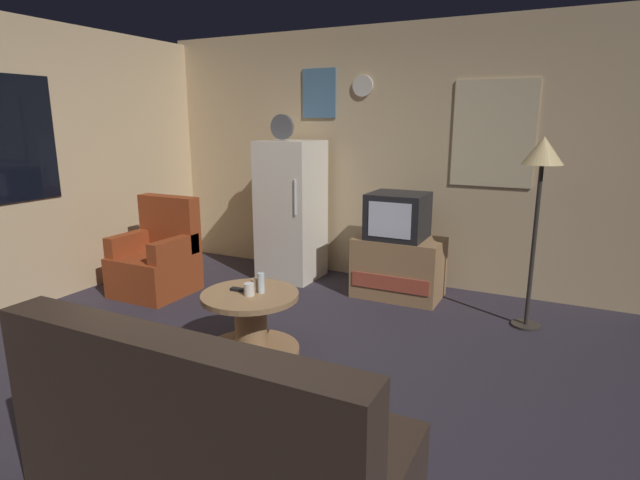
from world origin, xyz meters
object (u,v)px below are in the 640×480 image
object	(u,v)px
armchair	(158,260)
couch	(211,446)
mug_ceramic_tan	(256,285)
tv_stand	(398,267)
remote_control	(240,290)
mug_ceramic_white	(249,289)
wine_glass	(261,283)
fridge	(291,210)
crt_tv	(398,216)
coffee_table	(251,323)
standing_lamp	(542,166)

from	to	relation	value
armchair	couch	world-z (taller)	armchair
mug_ceramic_tan	armchair	xyz separation A→B (m)	(-1.64, 0.68, -0.18)
tv_stand	remote_control	size ratio (longest dim) A/B	5.60
mug_ceramic_white	armchair	distance (m)	1.84
wine_glass	mug_ceramic_white	distance (m)	0.10
fridge	mug_ceramic_white	distance (m)	1.98
tv_stand	remote_control	xyz separation A→B (m)	(-0.68, -1.71, 0.19)
couch	tv_stand	bearing A→B (deg)	92.66
wine_glass	crt_tv	bearing A→B (deg)	73.67
couch	mug_ceramic_tan	bearing A→B (deg)	116.38
crt_tv	armchair	size ratio (longest dim) A/B	0.56
wine_glass	mug_ceramic_white	world-z (taller)	wine_glass
crt_tv	coffee_table	world-z (taller)	crt_tv
armchair	crt_tv	bearing A→B (deg)	23.75
coffee_table	mug_ceramic_white	size ratio (longest dim) A/B	8.00
mug_ceramic_white	armchair	size ratio (longest dim) A/B	0.09
wine_glass	armchair	distance (m)	1.86
crt_tv	mug_ceramic_white	bearing A→B (deg)	-107.02
coffee_table	remote_control	xyz separation A→B (m)	(-0.09, 0.00, 0.25)
couch	wine_glass	bearing A→B (deg)	114.78
coffee_table	armchair	xyz separation A→B (m)	(-1.63, 0.75, 0.10)
fridge	wine_glass	bearing A→B (deg)	-67.05
fridge	mug_ceramic_tan	world-z (taller)	fridge
coffee_table	remote_control	distance (m)	0.26
fridge	wine_glass	distance (m)	1.92
fridge	coffee_table	size ratio (longest dim) A/B	2.46
coffee_table	couch	world-z (taller)	couch
wine_glass	couch	xyz separation A→B (m)	(0.66, -1.43, -0.24)
coffee_table	mug_ceramic_tan	xyz separation A→B (m)	(0.01, 0.07, 0.28)
tv_stand	crt_tv	world-z (taller)	crt_tv
crt_tv	wine_glass	distance (m)	1.76
fridge	mug_ceramic_white	bearing A→B (deg)	-69.30
coffee_table	tv_stand	bearing A→B (deg)	71.13
tv_stand	coffee_table	world-z (taller)	tv_stand
armchair	couch	bearing A→B (deg)	-42.12
crt_tv	coffee_table	xyz separation A→B (m)	(-0.56, -1.72, -0.57)
standing_lamp	coffee_table	size ratio (longest dim) A/B	2.21
fridge	couch	distance (m)	3.51
standing_lamp	mug_ceramic_white	bearing A→B (deg)	-139.72
coffee_table	mug_ceramic_tan	bearing A→B (deg)	83.29
crt_tv	armchair	bearing A→B (deg)	-156.25
wine_glass	armchair	xyz separation A→B (m)	(-1.70, 0.71, -0.21)
tv_stand	armchair	xyz separation A→B (m)	(-2.22, -0.97, 0.04)
tv_stand	remote_control	bearing A→B (deg)	-111.51
standing_lamp	wine_glass	distance (m)	2.39
coffee_table	mug_ceramic_white	world-z (taller)	mug_ceramic_white
tv_stand	armchair	bearing A→B (deg)	-156.47
fridge	tv_stand	bearing A→B (deg)	-3.77
crt_tv	remote_control	distance (m)	1.86
tv_stand	remote_control	world-z (taller)	tv_stand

